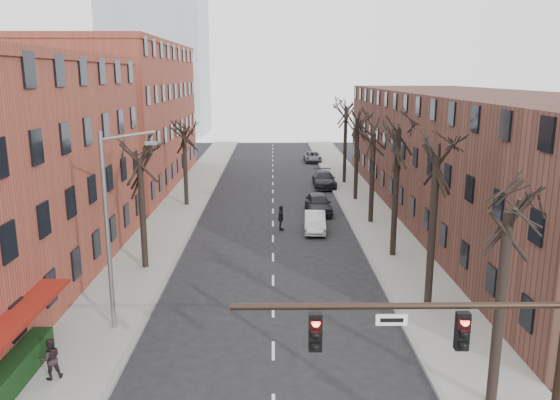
{
  "coord_description": "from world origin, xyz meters",
  "views": [
    {
      "loc": [
        0.0,
        -12.87,
        11.3
      ],
      "look_at": [
        0.43,
        18.83,
        4.0
      ],
      "focal_mm": 35.0,
      "sensor_mm": 36.0,
      "label": 1
    }
  ],
  "objects": [
    {
      "name": "sidewalk_left",
      "position": [
        -8.0,
        35.0,
        0.07
      ],
      "size": [
        4.0,
        90.0,
        0.15
      ],
      "primitive_type": "cube",
      "color": "gray",
      "rests_on": "ground"
    },
    {
      "name": "sidewalk_right",
      "position": [
        8.0,
        35.0,
        0.07
      ],
      "size": [
        4.0,
        90.0,
        0.15
      ],
      "primitive_type": "cube",
      "color": "gray",
      "rests_on": "ground"
    },
    {
      "name": "building_left_far",
      "position": [
        -16.0,
        44.0,
        7.0
      ],
      "size": [
        12.0,
        28.0,
        14.0
      ],
      "primitive_type": "cube",
      "color": "brown",
      "rests_on": "ground"
    },
    {
      "name": "building_right",
      "position": [
        16.0,
        30.0,
        5.0
      ],
      "size": [
        12.0,
        50.0,
        10.0
      ],
      "primitive_type": "cube",
      "color": "#512E26",
      "rests_on": "ground"
    },
    {
      "name": "awning_left",
      "position": [
        -9.4,
        6.0,
        0.0
      ],
      "size": [
        1.2,
        7.0,
        0.15
      ],
      "primitive_type": "cube",
      "color": "maroon",
      "rests_on": "ground"
    },
    {
      "name": "hedge",
      "position": [
        -9.5,
        5.0,
        0.65
      ],
      "size": [
        0.8,
        6.0,
        1.0
      ],
      "primitive_type": "cube",
      "color": "black",
      "rests_on": "sidewalk_left"
    },
    {
      "name": "tree_right_b",
      "position": [
        7.6,
        12.0,
        0.0
      ],
      "size": [
        5.2,
        5.2,
        10.8
      ],
      "primitive_type": null,
      "color": "black",
      "rests_on": "ground"
    },
    {
      "name": "tree_right_c",
      "position": [
        7.6,
        20.0,
        0.0
      ],
      "size": [
        5.2,
        5.2,
        11.6
      ],
      "primitive_type": null,
      "color": "black",
      "rests_on": "ground"
    },
    {
      "name": "tree_right_d",
      "position": [
        7.6,
        28.0,
        0.0
      ],
      "size": [
        5.2,
        5.2,
        10.0
      ],
      "primitive_type": null,
      "color": "black",
      "rests_on": "ground"
    },
    {
      "name": "tree_right_e",
      "position": [
        7.6,
        36.0,
        0.0
      ],
      "size": [
        5.2,
        5.2,
        10.8
      ],
      "primitive_type": null,
      "color": "black",
      "rests_on": "ground"
    },
    {
      "name": "tree_right_f",
      "position": [
        7.6,
        44.0,
        0.0
      ],
      "size": [
        5.2,
        5.2,
        11.6
      ],
      "primitive_type": null,
      "color": "black",
      "rests_on": "ground"
    },
    {
      "name": "tree_left_a",
      "position": [
        -7.6,
        18.0,
        0.0
      ],
      "size": [
        5.2,
        5.2,
        9.5
      ],
      "primitive_type": null,
      "color": "black",
      "rests_on": "ground"
    },
    {
      "name": "tree_left_b",
      "position": [
        -7.6,
        34.0,
        0.0
      ],
      "size": [
        5.2,
        5.2,
        9.5
      ],
      "primitive_type": null,
      "color": "black",
      "rests_on": "ground"
    },
    {
      "name": "signal_mast_arm",
      "position": [
        5.45,
        -1.0,
        4.4
      ],
      "size": [
        8.14,
        0.3,
        7.2
      ],
      "color": "black",
      "rests_on": "ground"
    },
    {
      "name": "streetlight",
      "position": [
        -7.03,
        10.0,
        5.01
      ],
      "size": [
        2.45,
        0.22,
        9.03
      ],
      "color": "slate",
      "rests_on": "ground"
    },
    {
      "name": "silver_sedan",
      "position": [
        3.1,
        25.9,
        0.71
      ],
      "size": [
        1.73,
        4.38,
        1.42
      ],
      "primitive_type": "imported",
      "rotation": [
        0.0,
        0.0,
        -0.05
      ],
      "color": "#BABCC2",
      "rests_on": "ground"
    },
    {
      "name": "parked_car_near",
      "position": [
        3.8,
        31.39,
        0.82
      ],
      "size": [
        2.21,
        4.92,
        1.64
      ],
      "primitive_type": "imported",
      "rotation": [
        0.0,
        0.0,
        0.06
      ],
      "color": "black",
      "rests_on": "ground"
    },
    {
      "name": "parked_car_mid",
      "position": [
        5.3,
        42.19,
        0.79
      ],
      "size": [
        2.23,
        5.47,
        1.59
      ],
      "primitive_type": "imported",
      "rotation": [
        0.0,
        0.0,
        -0.0
      ],
      "color": "black",
      "rests_on": "ground"
    },
    {
      "name": "parked_car_far",
      "position": [
        5.3,
        58.88,
        0.66
      ],
      "size": [
        2.26,
        4.78,
        1.32
      ],
      "primitive_type": "imported",
      "rotation": [
        0.0,
        0.0,
        0.01
      ],
      "color": "#515258",
      "rests_on": "ground"
    },
    {
      "name": "pedestrian_b",
      "position": [
        -8.33,
        5.74,
        0.95
      ],
      "size": [
        0.98,
        0.91,
        1.61
      ],
      "primitive_type": "imported",
      "rotation": [
        0.0,
        0.0,
        3.66
      ],
      "color": "black",
      "rests_on": "sidewalk_left"
    },
    {
      "name": "pedestrian_crossing",
      "position": [
        0.59,
        26.17,
        0.94
      ],
      "size": [
        0.56,
        1.14,
        1.87
      ],
      "primitive_type": "imported",
      "rotation": [
        0.0,
        0.0,
        1.47
      ],
      "color": "black",
      "rests_on": "ground"
    }
  ]
}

